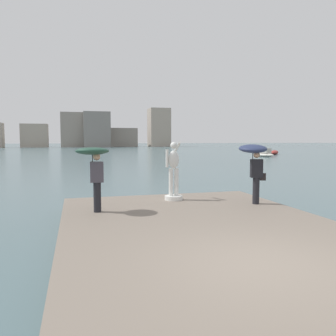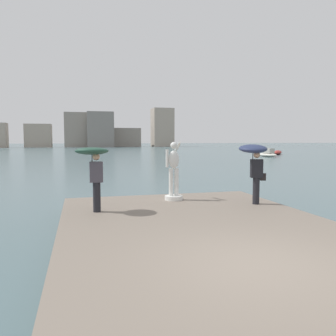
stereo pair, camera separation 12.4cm
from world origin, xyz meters
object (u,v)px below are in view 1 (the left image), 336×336
object	(u,v)px
onlooker_right	(254,158)
boat_far	(265,154)
statue_white_figure	(174,175)
onlooker_left	(94,161)
boat_rightward	(274,152)

from	to	relation	value
onlooker_right	boat_far	size ratio (longest dim) A/B	0.56
boat_far	statue_white_figure	bearing A→B (deg)	-125.32
onlooker_left	boat_rightward	distance (m)	52.55
onlooker_left	onlooker_right	bearing A→B (deg)	-0.63
statue_white_figure	onlooker_right	world-z (taller)	statue_white_figure
boat_far	boat_rightward	xyz separation A→B (m)	(5.91, 6.73, -0.08)
boat_far	boat_rightward	world-z (taller)	boat_far
boat_far	boat_rightward	size ratio (longest dim) A/B	0.86
statue_white_figure	boat_far	xyz separation A→B (m)	(23.62, 33.33, -0.83)
statue_white_figure	boat_far	distance (m)	40.86
onlooker_right	boat_rightward	size ratio (longest dim) A/B	0.48
onlooker_right	boat_far	xyz separation A→B (m)	(21.27, 34.73, -1.48)
onlooker_right	boat_far	world-z (taller)	onlooker_right
onlooker_right	statue_white_figure	bearing A→B (deg)	149.16
statue_white_figure	boat_rightward	world-z (taller)	statue_white_figure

